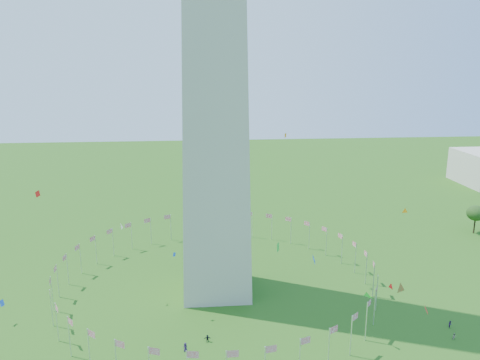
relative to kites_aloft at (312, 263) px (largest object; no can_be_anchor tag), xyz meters
name	(u,v)px	position (x,y,z in m)	size (l,w,h in m)	color
flag_ring	(217,275)	(-18.31, 26.34, -14.18)	(80.24, 80.24, 9.00)	silver
kites_aloft	(312,263)	(0.00, 0.00, 0.00)	(106.09, 65.39, 38.79)	green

